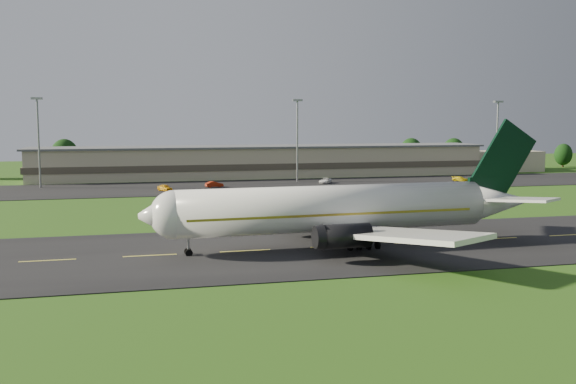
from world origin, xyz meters
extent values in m
plane|color=#234611|center=(0.00, 0.00, 0.00)|extent=(360.00, 360.00, 0.00)
cube|color=black|center=(0.00, 0.00, 0.05)|extent=(220.00, 30.00, 0.10)
cube|color=black|center=(0.00, 72.00, 0.05)|extent=(260.00, 30.00, 0.10)
cylinder|color=white|center=(-11.22, 0.00, 4.80)|extent=(38.19, 7.09, 5.60)
sphere|color=white|center=(-30.20, -0.75, 4.80)|extent=(5.60, 5.60, 5.60)
cone|color=white|center=(-32.20, -0.82, 4.80)|extent=(4.21, 5.53, 5.38)
cone|color=white|center=(11.26, 0.88, 4.80)|extent=(9.21, 5.84, 5.49)
cube|color=olive|center=(-11.72, -0.02, 4.45)|extent=(35.19, 7.01, 0.28)
cube|color=black|center=(-30.80, -0.77, 5.35)|extent=(2.12, 3.08, 0.65)
cube|color=white|center=(-7.29, -10.85, 3.30)|extent=(14.67, 20.11, 2.20)
cube|color=white|center=(-8.15, 11.13, 3.30)|extent=(13.53, 20.22, 2.20)
cube|color=white|center=(11.46, -4.11, 5.70)|extent=(7.74, 9.36, 0.91)
cube|color=white|center=(11.07, 5.88, 5.70)|extent=(7.30, 9.40, 0.91)
cube|color=black|center=(9.76, 0.82, 6.60)|extent=(5.02, 0.75, 3.00)
cube|color=black|center=(12.26, 0.92, 10.30)|extent=(9.44, 0.82, 10.55)
cylinder|color=black|center=(-12.40, -8.05, 2.90)|extent=(5.70, 2.92, 2.70)
cylinder|color=black|center=(-13.03, 7.94, 2.90)|extent=(5.70, 2.92, 2.70)
cube|color=tan|center=(0.00, 96.00, 4.00)|extent=(120.00, 15.00, 8.00)
cube|color=#4C4438|center=(0.00, 96.00, 3.20)|extent=(121.00, 15.40, 1.60)
cube|color=#595B60|center=(0.00, 96.00, 8.15)|extent=(122.00, 16.00, 0.50)
cube|color=tan|center=(70.00, 98.00, 3.00)|extent=(28.00, 11.00, 6.00)
cylinder|color=gray|center=(-55.00, 80.00, 10.00)|extent=(0.44, 0.44, 20.00)
cube|color=gray|center=(-55.00, 80.00, 20.10)|extent=(2.40, 1.20, 0.50)
cylinder|color=gray|center=(5.00, 80.00, 10.00)|extent=(0.44, 0.44, 20.00)
cube|color=gray|center=(5.00, 80.00, 20.10)|extent=(2.40, 1.20, 0.50)
cylinder|color=gray|center=(60.00, 80.00, 10.00)|extent=(0.44, 0.44, 20.00)
cube|color=gray|center=(60.00, 80.00, 20.10)|extent=(2.40, 1.20, 0.50)
cylinder|color=black|center=(-52.25, 107.44, 1.61)|extent=(0.56, 0.56, 3.23)
ellipsoid|color=black|center=(-52.25, 107.44, 5.56)|extent=(7.53, 7.53, 9.41)
cylinder|color=black|center=(-32.08, 107.21, 1.20)|extent=(0.56, 0.56, 2.40)
ellipsoid|color=black|center=(-32.08, 107.21, 4.13)|extent=(5.60, 5.60, 7.00)
cylinder|color=black|center=(47.86, 107.34, 1.54)|extent=(0.56, 0.56, 3.08)
ellipsoid|color=black|center=(47.86, 107.34, 5.31)|extent=(7.19, 7.19, 8.99)
cylinder|color=black|center=(62.01, 107.25, 1.52)|extent=(0.56, 0.56, 3.05)
ellipsoid|color=black|center=(62.01, 107.25, 5.25)|extent=(7.11, 7.11, 8.88)
cylinder|color=black|center=(83.84, 105.13, 1.50)|extent=(0.56, 0.56, 2.99)
ellipsoid|color=black|center=(83.84, 105.13, 5.16)|extent=(6.98, 6.98, 8.73)
cylinder|color=black|center=(100.89, 106.97, 1.20)|extent=(0.56, 0.56, 2.40)
ellipsoid|color=black|center=(100.89, 106.97, 4.13)|extent=(5.60, 5.60, 7.00)
imported|color=#EEAA0E|center=(-27.98, 66.37, 0.81)|extent=(3.46, 4.45, 1.42)
imported|color=maroon|center=(-16.69, 71.45, 0.77)|extent=(4.26, 2.26, 1.34)
imported|color=white|center=(10.52, 74.16, 0.75)|extent=(4.35, 5.06, 1.29)
imported|color=#D6BC0C|center=(44.59, 70.78, 0.70)|extent=(3.75, 4.31, 1.19)
camera|label=1|loc=(-34.64, -73.27, 15.56)|focal=40.00mm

